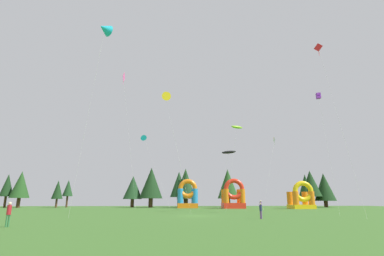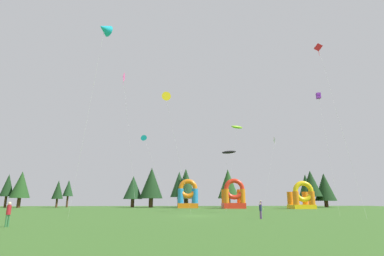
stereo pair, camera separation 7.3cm
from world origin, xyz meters
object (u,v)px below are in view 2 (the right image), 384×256
(kite_red_diamond, at_px, (319,50))
(inflatable_red_slide, at_px, (302,199))
(kite_cyan_delta, at_px, (104,29))
(kite_white_diamond, at_px, (275,140))
(person_near_camera, at_px, (261,209))
(kite_black_parafoil, at_px, (229,152))
(kite_pink_diamond, at_px, (123,78))
(inflatable_yellow_castle, at_px, (234,198))
(kite_yellow_delta, at_px, (166,97))
(person_left_edge, at_px, (9,212))
(kite_purple_box, at_px, (318,96))
(kite_teal_delta, at_px, (144,139))
(inflatable_orange_dome, at_px, (188,197))
(kite_lime_parafoil, at_px, (237,127))
(person_midfield, at_px, (261,205))

(kite_red_diamond, relative_size, inflatable_red_slide, 3.89)
(kite_cyan_delta, bearing_deg, kite_white_diamond, 45.94)
(person_near_camera, height_order, inflatable_red_slide, inflatable_red_slide)
(kite_black_parafoil, xyz_separation_m, kite_pink_diamond, (-19.28, -1.35, 13.25))
(inflatable_yellow_castle, bearing_deg, kite_yellow_delta, -117.58)
(person_left_edge, bearing_deg, kite_red_diamond, -35.27)
(inflatable_red_slide, bearing_deg, kite_yellow_delta, -139.53)
(kite_pink_diamond, xyz_separation_m, kite_yellow_delta, (8.31, -11.56, -7.65))
(person_left_edge, height_order, inflatable_red_slide, inflatable_red_slide)
(kite_cyan_delta, xyz_separation_m, kite_white_diamond, (28.12, 29.05, -6.32))
(kite_cyan_delta, xyz_separation_m, kite_pink_diamond, (-1.87, 21.58, 3.46))
(kite_yellow_delta, bearing_deg, kite_purple_box, -0.99)
(kite_red_diamond, distance_m, person_left_edge, 39.59)
(kite_cyan_delta, xyz_separation_m, kite_yellow_delta, (6.44, 10.02, -4.19))
(kite_teal_delta, relative_size, kite_pink_diamond, 0.59)
(kite_pink_diamond, relative_size, person_left_edge, 14.31)
(kite_purple_box, distance_m, inflatable_orange_dome, 39.12)
(inflatable_orange_dome, bearing_deg, person_near_camera, -82.14)
(kite_yellow_delta, relative_size, inflatable_orange_dome, 2.50)
(kite_red_diamond, distance_m, kite_yellow_delta, 21.94)
(kite_cyan_delta, height_order, kite_lime_parafoil, kite_cyan_delta)
(kite_white_diamond, xyz_separation_m, kite_lime_parafoil, (-10.44, -12.62, -0.46))
(kite_teal_delta, bearing_deg, person_midfield, -38.41)
(kite_yellow_delta, xyz_separation_m, kite_purple_box, (21.70, -0.37, 0.43))
(kite_cyan_delta, height_order, kite_red_diamond, kite_red_diamond)
(person_midfield, bearing_deg, kite_white_diamond, -24.57)
(kite_red_diamond, relative_size, kite_lime_parafoil, 1.66)
(kite_pink_diamond, bearing_deg, inflatable_yellow_castle, 35.18)
(kite_red_diamond, distance_m, inflatable_red_slide, 34.89)
(kite_pink_diamond, relative_size, person_near_camera, 15.72)
(kite_cyan_delta, distance_m, kite_purple_box, 29.99)
(kite_cyan_delta, relative_size, kite_yellow_delta, 1.26)
(inflatable_yellow_castle, bearing_deg, person_near_camera, -96.79)
(kite_black_parafoil, height_order, person_midfield, kite_black_parafoil)
(kite_teal_delta, distance_m, person_near_camera, 33.81)
(inflatable_yellow_castle, bearing_deg, inflatable_red_slide, -13.27)
(kite_yellow_delta, relative_size, kite_lime_parafoil, 1.22)
(kite_yellow_delta, distance_m, inflatable_red_slide, 39.78)
(kite_white_diamond, bearing_deg, kite_yellow_delta, -138.73)
(kite_purple_box, height_order, person_near_camera, kite_purple_box)
(kite_white_diamond, distance_m, kite_purple_box, 19.57)
(kite_pink_diamond, height_order, kite_white_diamond, kite_pink_diamond)
(kite_purple_box, bearing_deg, kite_white_diamond, 90.07)
(kite_red_diamond, height_order, person_near_camera, kite_red_diamond)
(person_near_camera, distance_m, inflatable_red_slide, 38.03)
(kite_teal_delta, distance_m, person_midfield, 26.73)
(kite_teal_delta, height_order, inflatable_red_slide, kite_teal_delta)
(kite_teal_delta, distance_m, inflatable_orange_dome, 19.57)
(kite_teal_delta, relative_size, inflatable_yellow_castle, 2.22)
(inflatable_red_slide, bearing_deg, kite_white_diamond, -142.24)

